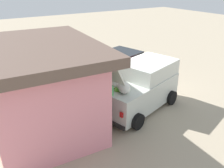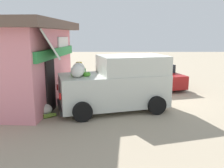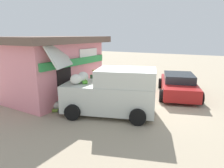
{
  "view_description": "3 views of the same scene",
  "coord_description": "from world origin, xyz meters",
  "px_view_note": "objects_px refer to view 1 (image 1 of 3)",
  "views": [
    {
      "loc": [
        -8.49,
        7.18,
        5.42
      ],
      "look_at": [
        0.29,
        1.7,
        0.73
      ],
      "focal_mm": 37.16,
      "sensor_mm": 36.0,
      "label": 1
    },
    {
      "loc": [
        -10.1,
        1.26,
        2.84
      ],
      "look_at": [
        0.13,
        1.3,
        0.72
      ],
      "focal_mm": 38.59,
      "sensor_mm": 36.0,
      "label": 2
    },
    {
      "loc": [
        -8.85,
        -2.82,
        3.47
      ],
      "look_at": [
        0.66,
        2.05,
        0.88
      ],
      "focal_mm": 32.74,
      "sensor_mm": 36.0,
      "label": 3
    }
  ],
  "objects_px": {
    "storefront_bar": "(41,86)",
    "paint_bucket": "(79,90)",
    "delivery_van": "(140,86)",
    "customer_bending": "(116,103)",
    "parked_sedan": "(123,61)",
    "unloaded_banana_pile": "(97,128)",
    "vendor_standing": "(98,86)"
  },
  "relations": [
    {
      "from": "storefront_bar",
      "to": "paint_bucket",
      "type": "distance_m",
      "value": 3.47
    },
    {
      "from": "delivery_van",
      "to": "customer_bending",
      "type": "distance_m",
      "value": 1.61
    },
    {
      "from": "storefront_bar",
      "to": "customer_bending",
      "type": "distance_m",
      "value": 2.99
    },
    {
      "from": "parked_sedan",
      "to": "paint_bucket",
      "type": "distance_m",
      "value": 4.24
    },
    {
      "from": "customer_bending",
      "to": "unloaded_banana_pile",
      "type": "height_order",
      "value": "customer_bending"
    },
    {
      "from": "delivery_van",
      "to": "parked_sedan",
      "type": "distance_m",
      "value": 4.88
    },
    {
      "from": "customer_bending",
      "to": "unloaded_banana_pile",
      "type": "relative_size",
      "value": 1.33
    },
    {
      "from": "paint_bucket",
      "to": "parked_sedan",
      "type": "bearing_deg",
      "value": -67.06
    },
    {
      "from": "storefront_bar",
      "to": "vendor_standing",
      "type": "relative_size",
      "value": 3.47
    },
    {
      "from": "delivery_van",
      "to": "customer_bending",
      "type": "bearing_deg",
      "value": 104.76
    },
    {
      "from": "parked_sedan",
      "to": "paint_bucket",
      "type": "relative_size",
      "value": 13.15
    },
    {
      "from": "storefront_bar",
      "to": "customer_bending",
      "type": "height_order",
      "value": "storefront_bar"
    },
    {
      "from": "paint_bucket",
      "to": "customer_bending",
      "type": "bearing_deg",
      "value": -175.88
    },
    {
      "from": "customer_bending",
      "to": "unloaded_banana_pile",
      "type": "xyz_separation_m",
      "value": [
        -0.36,
        1.09,
        -0.62
      ]
    },
    {
      "from": "customer_bending",
      "to": "paint_bucket",
      "type": "bearing_deg",
      "value": 4.12
    },
    {
      "from": "delivery_van",
      "to": "paint_bucket",
      "type": "relative_size",
      "value": 13.79
    },
    {
      "from": "storefront_bar",
      "to": "paint_bucket",
      "type": "height_order",
      "value": "storefront_bar"
    },
    {
      "from": "storefront_bar",
      "to": "parked_sedan",
      "type": "height_order",
      "value": "storefront_bar"
    },
    {
      "from": "parked_sedan",
      "to": "unloaded_banana_pile",
      "type": "height_order",
      "value": "parked_sedan"
    },
    {
      "from": "parked_sedan",
      "to": "customer_bending",
      "type": "height_order",
      "value": "customer_bending"
    },
    {
      "from": "vendor_standing",
      "to": "storefront_bar",
      "type": "bearing_deg",
      "value": 97.73
    },
    {
      "from": "delivery_van",
      "to": "vendor_standing",
      "type": "xyz_separation_m",
      "value": [
        1.1,
        1.57,
        -0.05
      ]
    },
    {
      "from": "vendor_standing",
      "to": "paint_bucket",
      "type": "distance_m",
      "value": 1.83
    },
    {
      "from": "delivery_van",
      "to": "customer_bending",
      "type": "xyz_separation_m",
      "value": [
        -0.41,
        1.54,
        -0.21
      ]
    },
    {
      "from": "delivery_van",
      "to": "customer_bending",
      "type": "relative_size",
      "value": 3.76
    },
    {
      "from": "delivery_van",
      "to": "parked_sedan",
      "type": "relative_size",
      "value": 1.05
    },
    {
      "from": "storefront_bar",
      "to": "parked_sedan",
      "type": "relative_size",
      "value": 1.28
    },
    {
      "from": "parked_sedan",
      "to": "storefront_bar",
      "type": "bearing_deg",
      "value": 120.11
    },
    {
      "from": "storefront_bar",
      "to": "customer_bending",
      "type": "bearing_deg",
      "value": -114.0
    },
    {
      "from": "parked_sedan",
      "to": "customer_bending",
      "type": "xyz_separation_m",
      "value": [
        -4.78,
        3.66,
        0.2
      ]
    },
    {
      "from": "storefront_bar",
      "to": "delivery_van",
      "type": "bearing_deg",
      "value": -100.26
    },
    {
      "from": "storefront_bar",
      "to": "customer_bending",
      "type": "relative_size",
      "value": 4.58
    }
  ]
}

